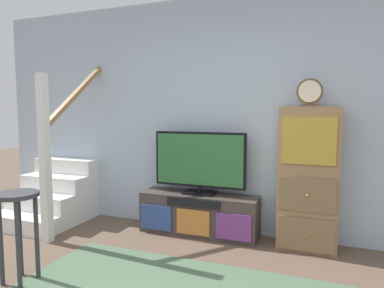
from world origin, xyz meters
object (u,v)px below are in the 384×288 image
at_px(television, 200,161).
at_px(media_console, 199,214).
at_px(bar_stool_near, 18,216).
at_px(desk_clock, 310,93).
at_px(side_cabinet, 308,179).

bearing_deg(television, media_console, -90.00).
height_order(media_console, bar_stool_near, bar_stool_near).
relative_size(media_console, desk_clock, 4.93).
bearing_deg(bar_stool_near, television, 57.75).
bearing_deg(bar_stool_near, side_cabinet, 35.91).
xyz_separation_m(television, bar_stool_near, (-1.00, -1.59, -0.29)).
distance_m(media_console, desk_clock, 1.78).
bearing_deg(television, desk_clock, -1.42).
distance_m(desk_clock, bar_stool_near, 2.86).
xyz_separation_m(side_cabinet, bar_stool_near, (-2.18, -1.58, -0.17)).
distance_m(side_cabinet, desk_clock, 0.86).
relative_size(desk_clock, bar_stool_near, 0.37).
distance_m(television, desk_clock, 1.38).
xyz_separation_m(media_console, side_cabinet, (1.17, 0.01, 0.49)).
xyz_separation_m(desk_clock, bar_stool_near, (-2.16, -1.56, -1.03)).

